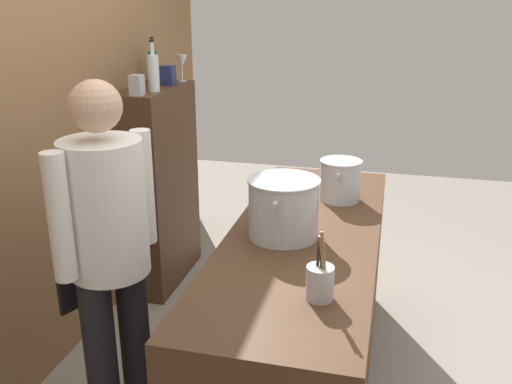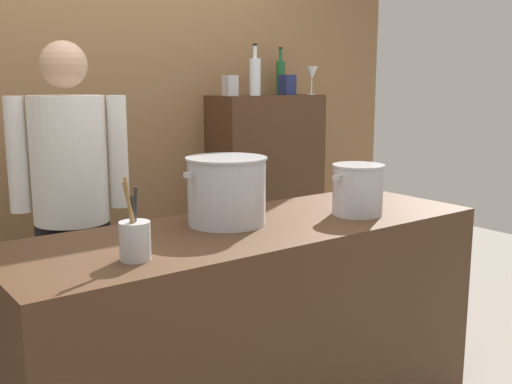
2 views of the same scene
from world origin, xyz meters
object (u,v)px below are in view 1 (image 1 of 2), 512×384
object	(u,v)px
stockpot_large	(283,208)
wine_glass_tall	(182,62)
spice_tin_navy	(168,75)
chef	(108,244)
stockpot_small	(340,180)
wine_bottle_clear	(153,72)
utensil_crock	(320,281)
spice_tin_silver	(137,85)
wine_bottle_green	(153,66)

from	to	relation	value
stockpot_large	wine_glass_tall	xyz separation A→B (m)	(1.36, 1.00, 0.49)
spice_tin_navy	chef	bearing A→B (deg)	-167.34
stockpot_small	wine_glass_tall	xyz separation A→B (m)	(0.80, 1.21, 0.51)
chef	wine_glass_tall	xyz separation A→B (m)	(1.77, 0.33, 0.56)
chef	wine_bottle_clear	world-z (taller)	wine_bottle_clear
wine_bottle_clear	spice_tin_navy	distance (m)	0.28
wine_glass_tall	wine_bottle_clear	bearing A→B (deg)	178.77
utensil_crock	wine_glass_tall	bearing A→B (deg)	33.41
wine_bottle_clear	wine_glass_tall	xyz separation A→B (m)	(0.46, -0.01, 0.01)
stockpot_large	utensil_crock	size ratio (longest dim) A/B	1.40
stockpot_small	spice_tin_silver	world-z (taller)	spice_tin_silver
stockpot_small	wine_bottle_clear	world-z (taller)	wine_bottle_clear
wine_glass_tall	utensil_crock	bearing A→B (deg)	-146.59
stockpot_small	spice_tin_silver	bearing A→B (deg)	81.77
chef	stockpot_small	size ratio (longest dim) A/B	5.67
stockpot_small	utensil_crock	xyz separation A→B (m)	(-1.09, -0.04, -0.04)
spice_tin_silver	stockpot_large	bearing A→B (deg)	-125.13
wine_bottle_green	wine_glass_tall	world-z (taller)	wine_bottle_green
stockpot_large	utensil_crock	distance (m)	0.59
utensil_crock	wine_bottle_green	distance (m)	2.30
wine_bottle_green	spice_tin_navy	xyz separation A→B (m)	(-0.04, -0.12, -0.05)
chef	spice_tin_silver	bearing A→B (deg)	-140.69
utensil_crock	wine_bottle_clear	world-z (taller)	wine_bottle_clear
utensil_crock	spice_tin_silver	distance (m)	1.88
spice_tin_silver	stockpot_small	bearing A→B (deg)	-98.23
wine_bottle_green	spice_tin_navy	bearing A→B (deg)	-108.46
stockpot_large	spice_tin_silver	xyz separation A→B (m)	(0.74, 1.05, 0.41)
wine_bottle_clear	wine_bottle_green	world-z (taller)	wine_bottle_clear
wine_glass_tall	spice_tin_silver	world-z (taller)	wine_glass_tall
spice_tin_silver	utensil_crock	bearing A→B (deg)	-134.41
wine_bottle_green	utensil_crock	bearing A→B (deg)	-141.34
stockpot_small	spice_tin_navy	world-z (taller)	spice_tin_navy
chef	wine_glass_tall	size ratio (longest dim) A/B	8.97
chef	utensil_crock	size ratio (longest dim) A/B	5.87
stockpot_small	wine_bottle_clear	distance (m)	1.36
wine_bottle_clear	wine_bottle_green	xyz separation A→B (m)	(0.32, 0.14, -0.00)
wine_bottle_clear	spice_tin_silver	bearing A→B (deg)	165.78
stockpot_large	spice_tin_silver	bearing A→B (deg)	54.87
stockpot_large	wine_bottle_clear	xyz separation A→B (m)	(0.90, 1.01, 0.47)
stockpot_small	spice_tin_silver	distance (m)	1.34
wine_bottle_clear	spice_tin_silver	xyz separation A→B (m)	(-0.16, 0.04, -0.06)
wine_bottle_clear	stockpot_small	bearing A→B (deg)	-105.65
utensil_crock	wine_bottle_clear	bearing A→B (deg)	41.32
stockpot_large	wine_glass_tall	bearing A→B (deg)	36.39
stockpot_large	wine_glass_tall	size ratio (longest dim) A/B	2.13
wine_glass_tall	spice_tin_silver	distance (m)	0.63
wine_bottle_green	spice_tin_silver	xyz separation A→B (m)	(-0.47, -0.10, -0.05)
spice_tin_silver	wine_bottle_clear	bearing A→B (deg)	-14.22
chef	stockpot_small	bearing A→B (deg)	159.04
chef	wine_bottle_green	size ratio (longest dim) A/B	5.37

